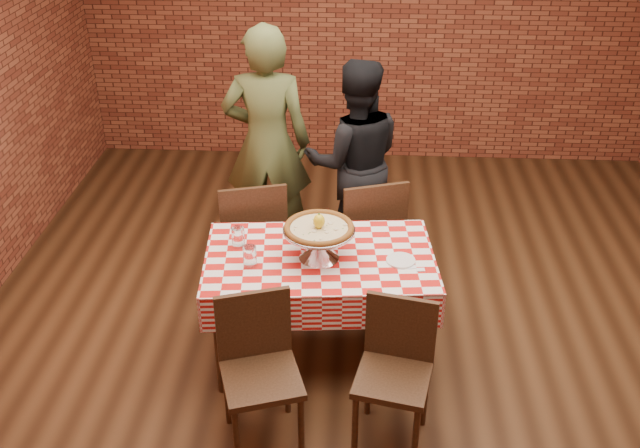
{
  "coord_description": "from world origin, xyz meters",
  "views": [
    {
      "loc": [
        -0.1,
        -3.86,
        3.13
      ],
      "look_at": [
        -0.31,
        -0.07,
        0.93
      ],
      "focal_mm": 40.63,
      "sensor_mm": 36.0,
      "label": 1
    }
  ],
  "objects_px": {
    "table": "(320,307)",
    "pizza_stand": "(319,244)",
    "diner_olive": "(267,143)",
    "diner_black": "(355,162)",
    "water_glass_left": "(250,256)",
    "chair_far_left": "(251,233)",
    "chair_far_right": "(365,231)",
    "chair_near_right": "(393,381)",
    "condiment_caddy": "(325,221)",
    "chair_near_left": "(261,379)",
    "pizza": "(319,229)",
    "water_glass_right": "(238,237)"
  },
  "relations": [
    {
      "from": "water_glass_right",
      "to": "chair_far_right",
      "type": "distance_m",
      "value": 1.12
    },
    {
      "from": "diner_olive",
      "to": "chair_near_right",
      "type": "bearing_deg",
      "value": 113.1
    },
    {
      "from": "table",
      "to": "chair_near_left",
      "type": "distance_m",
      "value": 0.82
    },
    {
      "from": "pizza_stand",
      "to": "condiment_caddy",
      "type": "height_order",
      "value": "pizza_stand"
    },
    {
      "from": "chair_near_left",
      "to": "chair_far_left",
      "type": "relative_size",
      "value": 0.95
    },
    {
      "from": "table",
      "to": "diner_olive",
      "type": "xyz_separation_m",
      "value": [
        -0.48,
        1.31,
        0.54
      ]
    },
    {
      "from": "condiment_caddy",
      "to": "chair_near_left",
      "type": "height_order",
      "value": "chair_near_left"
    },
    {
      "from": "pizza",
      "to": "chair_near_right",
      "type": "relative_size",
      "value": 0.48
    },
    {
      "from": "chair_far_right",
      "to": "diner_olive",
      "type": "xyz_separation_m",
      "value": [
        -0.76,
        0.51,
        0.45
      ]
    },
    {
      "from": "water_glass_left",
      "to": "diner_black",
      "type": "distance_m",
      "value": 1.53
    },
    {
      "from": "diner_olive",
      "to": "diner_black",
      "type": "distance_m",
      "value": 0.68
    },
    {
      "from": "chair_near_right",
      "to": "chair_far_right",
      "type": "bearing_deg",
      "value": 108.18
    },
    {
      "from": "pizza",
      "to": "pizza_stand",
      "type": "bearing_deg",
      "value": 0.0
    },
    {
      "from": "water_glass_left",
      "to": "chair_far_right",
      "type": "relative_size",
      "value": 0.14
    },
    {
      "from": "chair_far_right",
      "to": "diner_black",
      "type": "height_order",
      "value": "diner_black"
    },
    {
      "from": "table",
      "to": "pizza_stand",
      "type": "height_order",
      "value": "pizza_stand"
    },
    {
      "from": "pizza_stand",
      "to": "chair_far_right",
      "type": "bearing_deg",
      "value": 70.72
    },
    {
      "from": "table",
      "to": "chair_far_left",
      "type": "xyz_separation_m",
      "value": [
        -0.53,
        0.73,
        0.1
      ]
    },
    {
      "from": "condiment_caddy",
      "to": "diner_olive",
      "type": "relative_size",
      "value": 0.07
    },
    {
      "from": "chair_near_right",
      "to": "diner_black",
      "type": "distance_m",
      "value": 2.05
    },
    {
      "from": "water_glass_right",
      "to": "condiment_caddy",
      "type": "height_order",
      "value": "same"
    },
    {
      "from": "water_glass_left",
      "to": "chair_near_left",
      "type": "xyz_separation_m",
      "value": [
        0.14,
        -0.64,
        -0.38
      ]
    },
    {
      "from": "condiment_caddy",
      "to": "chair_near_left",
      "type": "bearing_deg",
      "value": -129.08
    },
    {
      "from": "table",
      "to": "chair_near_left",
      "type": "height_order",
      "value": "chair_near_left"
    },
    {
      "from": "chair_near_right",
      "to": "water_glass_right",
      "type": "bearing_deg",
      "value": 151.75
    },
    {
      "from": "chair_far_right",
      "to": "diner_olive",
      "type": "distance_m",
      "value": 1.02
    },
    {
      "from": "condiment_caddy",
      "to": "chair_near_right",
      "type": "relative_size",
      "value": 0.15
    },
    {
      "from": "pizza",
      "to": "diner_olive",
      "type": "xyz_separation_m",
      "value": [
        -0.47,
        1.32,
        -0.04
      ]
    },
    {
      "from": "water_glass_left",
      "to": "chair_near_right",
      "type": "xyz_separation_m",
      "value": [
        0.85,
        -0.6,
        -0.39
      ]
    },
    {
      "from": "table",
      "to": "diner_olive",
      "type": "relative_size",
      "value": 0.75
    },
    {
      "from": "condiment_caddy",
      "to": "diner_olive",
      "type": "height_order",
      "value": "diner_olive"
    },
    {
      "from": "water_glass_left",
      "to": "chair_far_right",
      "type": "height_order",
      "value": "chair_far_right"
    },
    {
      "from": "chair_near_right",
      "to": "diner_olive",
      "type": "height_order",
      "value": "diner_olive"
    },
    {
      "from": "water_glass_left",
      "to": "chair_far_left",
      "type": "distance_m",
      "value": 0.93
    },
    {
      "from": "pizza_stand",
      "to": "chair_far_left",
      "type": "height_order",
      "value": "pizza_stand"
    },
    {
      "from": "chair_far_left",
      "to": "diner_olive",
      "type": "height_order",
      "value": "diner_olive"
    },
    {
      "from": "table",
      "to": "chair_near_right",
      "type": "distance_m",
      "value": 0.85
    },
    {
      "from": "pizza",
      "to": "diner_olive",
      "type": "height_order",
      "value": "diner_olive"
    },
    {
      "from": "condiment_caddy",
      "to": "chair_near_left",
      "type": "xyz_separation_m",
      "value": [
        -0.28,
        -1.09,
        -0.38
      ]
    },
    {
      "from": "chair_near_right",
      "to": "chair_far_left",
      "type": "xyz_separation_m",
      "value": [
        -0.97,
        1.45,
        0.04
      ]
    },
    {
      "from": "chair_near_left",
      "to": "pizza_stand",
      "type": "bearing_deg",
      "value": 52.47
    },
    {
      "from": "condiment_caddy",
      "to": "chair_far_left",
      "type": "bearing_deg",
      "value": 119.04
    },
    {
      "from": "condiment_caddy",
      "to": "chair_near_right",
      "type": "bearing_deg",
      "value": -92.32
    },
    {
      "from": "chair_near_right",
      "to": "diner_olive",
      "type": "relative_size",
      "value": 0.47
    },
    {
      "from": "condiment_caddy",
      "to": "chair_far_left",
      "type": "relative_size",
      "value": 0.14
    },
    {
      "from": "water_glass_left",
      "to": "chair_far_left",
      "type": "xyz_separation_m",
      "value": [
        -0.13,
        0.85,
        -0.35
      ]
    },
    {
      "from": "chair_near_right",
      "to": "diner_black",
      "type": "xyz_separation_m",
      "value": [
        -0.25,
        2.0,
        0.36
      ]
    },
    {
      "from": "water_glass_left",
      "to": "condiment_caddy",
      "type": "bearing_deg",
      "value": 46.86
    },
    {
      "from": "water_glass_left",
      "to": "condiment_caddy",
      "type": "distance_m",
      "value": 0.61
    },
    {
      "from": "table",
      "to": "condiment_caddy",
      "type": "relative_size",
      "value": 10.82
    }
  ]
}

